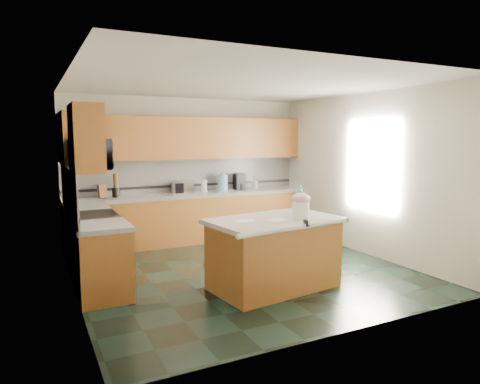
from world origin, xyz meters
TOP-DOWN VIEW (x-y plane):
  - floor at (0.00, 0.00)m, footprint 4.60×4.60m
  - ceiling at (0.00, 0.00)m, footprint 4.60×4.60m
  - wall_back at (0.00, 2.32)m, footprint 4.60×0.04m
  - wall_front at (0.00, -2.32)m, footprint 4.60×0.04m
  - wall_left at (-2.32, 0.00)m, footprint 0.04×4.60m
  - wall_right at (2.32, 0.00)m, footprint 0.04×4.60m
  - back_base_cab at (0.00, 2.00)m, footprint 4.60×0.60m
  - back_countertop at (0.00, 2.00)m, footprint 4.60×0.64m
  - back_upper_cab at (0.00, 2.13)m, footprint 4.60×0.33m
  - back_backsplash at (0.00, 2.29)m, footprint 4.60×0.02m
  - back_accent_band at (0.00, 2.28)m, footprint 4.60×0.01m
  - left_base_cab_rear at (-2.00, 1.29)m, footprint 0.60×0.82m
  - left_counter_rear at (-2.00, 1.29)m, footprint 0.64×0.82m
  - left_base_cab_front at (-2.00, -0.24)m, footprint 0.60×0.72m
  - left_counter_front at (-2.00, -0.24)m, footprint 0.64×0.72m
  - left_backsplash at (-2.29, 0.55)m, footprint 0.02×2.30m
  - left_accent_band at (-2.28, 0.55)m, footprint 0.01×2.30m
  - left_upper_cab_rear at (-2.13, 1.42)m, footprint 0.33×1.09m
  - left_upper_cab_front at (-2.13, -0.24)m, footprint 0.33×0.72m
  - range_body at (-2.00, 0.50)m, footprint 0.60×0.76m
  - range_oven_door at (-1.71, 0.50)m, footprint 0.02×0.68m
  - range_cooktop at (-2.00, 0.50)m, footprint 0.62×0.78m
  - range_handle at (-1.68, 0.50)m, footprint 0.02×0.66m
  - range_backguard at (-2.26, 0.50)m, footprint 0.06×0.76m
  - microwave at (-2.00, 0.50)m, footprint 0.50×0.73m
  - island_base at (0.05, -0.85)m, footprint 1.67×1.09m
  - island_top at (0.05, -0.85)m, footprint 1.78×1.20m
  - island_bullnose at (0.05, -1.35)m, footprint 1.66×0.27m
  - treat_jar at (0.31, -1.05)m, footprint 0.25×0.25m
  - treat_jar_lid at (0.31, -1.05)m, footprint 0.24×0.24m
  - treat_jar_knob at (0.31, -1.05)m, footprint 0.08×0.03m
  - treat_jar_knob_end_l at (0.28, -1.05)m, footprint 0.04×0.04m
  - treat_jar_knob_end_r at (0.35, -1.05)m, footprint 0.04×0.04m
  - soap_bottle_island at (0.50, -0.75)m, footprint 0.17×0.17m
  - paper_sheet_a at (0.02, -0.98)m, footprint 0.29×0.24m
  - paper_sheet_b at (-0.37, -0.84)m, footprint 0.29×0.23m
  - clamp_body at (0.20, -1.33)m, footprint 0.04×0.09m
  - clamp_handle at (0.20, -1.38)m, footprint 0.01×0.06m
  - knife_block at (-1.64, 2.05)m, footprint 0.16×0.19m
  - utensil_crock at (-1.40, 2.08)m, footprint 0.13×0.13m
  - utensil_bundle at (-1.40, 2.08)m, footprint 0.08×0.08m
  - toaster_oven at (-0.20, 2.05)m, footprint 0.44×0.35m
  - toaster_oven_door at (-0.20, 1.92)m, footprint 0.36×0.01m
  - paper_towel at (0.25, 2.10)m, footprint 0.10×0.10m
  - paper_towel_base at (0.25, 2.10)m, footprint 0.15×0.15m
  - water_jug at (0.63, 2.06)m, footprint 0.19×0.19m
  - water_jug_neck at (0.63, 2.06)m, footprint 0.09×0.09m
  - coffee_maker at (1.00, 2.08)m, footprint 0.21×0.23m
  - coffee_carafe at (1.00, 2.03)m, footprint 0.14×0.14m
  - soap_bottle_back at (1.32, 2.05)m, footprint 0.15×0.15m
  - soap_back_cap at (1.32, 2.05)m, footprint 0.02×0.02m
  - window_light_proxy at (2.29, -0.20)m, footprint 0.02×1.40m

SIDE VIEW (x-z plane):
  - floor at x=0.00m, z-range 0.00..0.00m
  - range_oven_door at x=-1.71m, z-range 0.12..0.68m
  - back_base_cab at x=0.00m, z-range 0.00..0.86m
  - left_base_cab_rear at x=-2.00m, z-range 0.00..0.86m
  - left_base_cab_front at x=-2.00m, z-range 0.00..0.86m
  - island_base at x=0.05m, z-range 0.00..0.86m
  - range_body at x=-2.00m, z-range 0.00..0.88m
  - range_handle at x=-1.68m, z-range 0.77..0.79m
  - back_countertop at x=0.00m, z-range 0.86..0.92m
  - left_counter_rear at x=-2.00m, z-range 0.86..0.92m
  - left_counter_front at x=-2.00m, z-range 0.86..0.92m
  - island_top at x=0.05m, z-range 0.86..0.92m
  - island_bullnose at x=0.05m, z-range 0.86..0.92m
  - range_cooktop at x=-2.00m, z-range 0.88..0.92m
  - clamp_handle at x=0.20m, z-range 0.90..0.92m
  - paper_sheet_a at x=0.02m, z-range 0.92..0.92m
  - paper_sheet_b at x=-0.37m, z-range 0.92..0.92m
  - paper_towel_base at x=0.25m, z-range 0.92..0.93m
  - clamp_body at x=0.20m, z-range 0.89..0.97m
  - coffee_carafe at x=1.00m, z-range 0.92..1.06m
  - utensil_crock at x=-1.40m, z-range 0.92..1.09m
  - range_backguard at x=-2.26m, z-range 0.93..1.11m
  - treat_jar at x=0.31m, z-range 0.92..1.15m
  - toaster_oven at x=-0.20m, z-range 0.92..1.15m
  - toaster_oven_door at x=-0.20m, z-range 0.94..1.13m
  - paper_towel at x=0.25m, z-range 0.92..1.15m
  - knife_block at x=-1.64m, z-range 0.91..1.16m
  - soap_bottle_back at x=1.32m, z-range 0.92..1.15m
  - back_accent_band at x=0.00m, z-range 1.02..1.06m
  - left_accent_band at x=-2.28m, z-range 1.02..1.06m
  - water_jug at x=0.63m, z-range 0.92..1.24m
  - coffee_maker at x=1.00m, z-range 0.92..1.25m
  - soap_bottle_island at x=0.50m, z-range 0.92..1.33m
  - soap_back_cap at x=1.32m, z-range 1.15..1.18m
  - treat_jar_lid at x=0.31m, z-range 1.11..1.26m
  - utensil_bundle at x=-1.40m, z-range 1.09..1.34m
  - treat_jar_knob at x=0.31m, z-range 1.22..1.25m
  - treat_jar_knob_end_l at x=0.28m, z-range 1.21..1.25m
  - treat_jar_knob_end_r at x=0.35m, z-range 1.21..1.25m
  - back_backsplash at x=0.00m, z-range 0.92..1.55m
  - left_backsplash at x=-2.29m, z-range 0.92..1.55m
  - water_jug_neck at x=0.63m, z-range 1.24..1.28m
  - wall_back at x=0.00m, z-range 0.00..2.70m
  - wall_front at x=0.00m, z-range 0.00..2.70m
  - wall_left at x=-2.32m, z-range 0.00..2.70m
  - wall_right at x=2.32m, z-range 0.00..2.70m
  - window_light_proxy at x=2.29m, z-range 0.95..2.05m
  - microwave at x=-2.00m, z-range 1.53..1.94m
  - back_upper_cab at x=0.00m, z-range 1.55..2.33m
  - left_upper_cab_rear at x=-2.13m, z-range 1.55..2.33m
  - left_upper_cab_front at x=-2.13m, z-range 1.55..2.33m
  - ceiling at x=0.00m, z-range 2.70..2.70m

